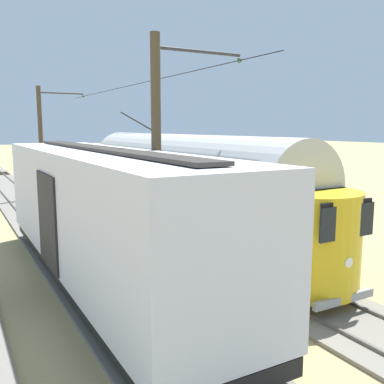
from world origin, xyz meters
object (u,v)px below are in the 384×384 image
vintage_streetcar (182,186)px  catenary_pole_mid_near (159,157)px  catenary_pole_foreground (42,141)px  boxcar_adjacent (100,212)px

vintage_streetcar → catenary_pole_mid_near: catenary_pole_mid_near is taller
catenary_pole_mid_near → catenary_pole_foreground: bearing=-90.0°
catenary_pole_foreground → vintage_streetcar: bearing=101.3°
boxcar_adjacent → catenary_pole_mid_near: catenary_pole_mid_near is taller
vintage_streetcar → catenary_pole_foreground: catenary_pole_foreground is taller
boxcar_adjacent → catenary_pole_foreground: bearing=-95.3°
boxcar_adjacent → catenary_pole_foreground: catenary_pole_foreground is taller
vintage_streetcar → catenary_pole_mid_near: (2.73, 3.81, 1.49)m
catenary_pole_mid_near → boxcar_adjacent: bearing=-24.0°
vintage_streetcar → boxcar_adjacent: (4.29, 3.12, -0.09)m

